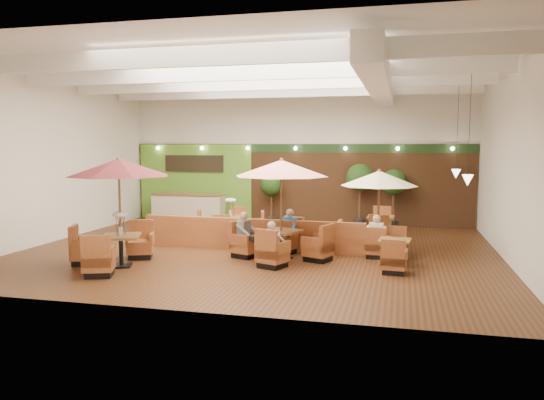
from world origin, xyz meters
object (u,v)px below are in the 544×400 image
(table_0, at_px, (117,189))
(table_2, at_px, (377,192))
(table_1, at_px, (281,191))
(topiary_2, at_px, (394,185))
(table_5, at_px, (380,228))
(diner_4, at_px, (377,232))
(diner_1, at_px, (289,226))
(service_counter, at_px, (188,208))
(table_3, at_px, (231,224))
(booth_divider, at_px, (251,234))
(diner_3, at_px, (377,232))
(diner_2, at_px, (246,230))
(topiary_0, at_px, (271,187))
(diner_0, at_px, (272,239))
(topiary_1, at_px, (360,180))
(table_4, at_px, (394,253))

(table_0, relative_size, table_2, 1.21)
(table_0, xyz_separation_m, table_1, (3.96, 1.90, -0.14))
(table_0, relative_size, topiary_2, 1.33)
(table_5, relative_size, diner_4, 3.34)
(table_5, relative_size, diner_1, 3.15)
(diner_1, bearing_deg, topiary_2, -95.34)
(service_counter, height_order, table_3, table_3)
(service_counter, distance_m, booth_divider, 6.55)
(diner_4, bearing_deg, table_0, -151.81)
(table_2, xyz_separation_m, table_3, (-5.08, 1.56, -1.38))
(topiary_2, bearing_deg, table_1, -115.12)
(table_1, xyz_separation_m, diner_3, (2.59, 0.79, -1.18))
(diner_2, distance_m, diner_4, 3.71)
(topiary_0, bearing_deg, topiary_2, 0.00)
(table_5, bearing_deg, diner_1, -129.68)
(diner_1, bearing_deg, table_0, 60.49)
(table_0, relative_size, table_3, 1.19)
(diner_1, xyz_separation_m, diner_2, (-1.04, -1.04, 0.00))
(diner_0, bearing_deg, topiary_1, 91.29)
(table_3, distance_m, topiary_2, 6.42)
(diner_0, xyz_separation_m, diner_4, (2.59, 1.83, 0.01))
(booth_divider, bearing_deg, table_5, 39.80)
(table_4, relative_size, topiary_0, 1.20)
(table_2, relative_size, diner_2, 2.95)
(table_2, relative_size, table_5, 0.95)
(table_1, distance_m, topiary_1, 6.53)
(table_4, bearing_deg, diner_0, -157.24)
(booth_divider, relative_size, diner_1, 8.36)
(service_counter, height_order, table_4, service_counter)
(service_counter, relative_size, topiary_2, 1.32)
(table_5, bearing_deg, table_4, -81.28)
(table_4, bearing_deg, table_3, 154.88)
(table_2, relative_size, diner_0, 3.22)
(booth_divider, bearing_deg, topiary_0, 98.59)
(table_5, distance_m, diner_4, 3.22)
(booth_divider, relative_size, diner_4, 8.85)
(topiary_1, relative_size, diner_0, 3.20)
(table_0, bearing_deg, table_2, 8.49)
(table_2, relative_size, diner_3, 3.39)
(diner_3, bearing_deg, diner_2, -159.68)
(table_1, bearing_deg, table_2, 55.38)
(service_counter, height_order, table_0, table_0)
(topiary_1, height_order, diner_4, topiary_1)
(table_2, height_order, table_4, table_2)
(service_counter, relative_size, table_5, 1.15)
(table_3, relative_size, table_4, 1.05)
(table_2, relative_size, diner_1, 2.99)
(topiary_2, height_order, diner_1, topiary_2)
(table_5, xyz_separation_m, diner_2, (-3.62, -3.99, 0.40))
(service_counter, xyz_separation_m, table_0, (1.37, -8.00, 1.47))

